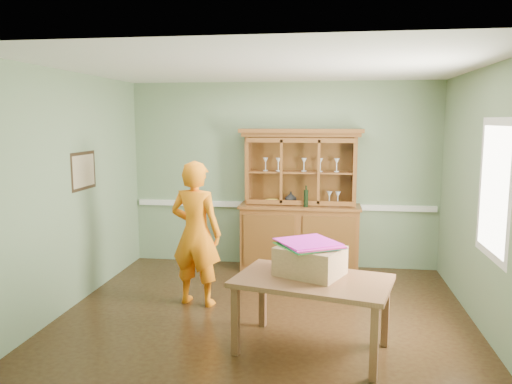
% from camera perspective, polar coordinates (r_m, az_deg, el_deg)
% --- Properties ---
extents(floor, '(4.50, 4.50, 0.00)m').
position_cam_1_polar(floor, '(5.74, 1.05, -13.81)').
color(floor, '#3F2A14').
rests_on(floor, ground).
extents(ceiling, '(4.50, 4.50, 0.00)m').
position_cam_1_polar(ceiling, '(5.35, 1.13, 14.10)').
color(ceiling, white).
rests_on(ceiling, wall_back).
extents(wall_back, '(4.50, 0.00, 4.50)m').
position_cam_1_polar(wall_back, '(7.35, 3.05, 1.95)').
color(wall_back, gray).
rests_on(wall_back, floor).
extents(wall_left, '(0.00, 4.00, 4.00)m').
position_cam_1_polar(wall_left, '(6.08, -20.44, 0.12)').
color(wall_left, gray).
rests_on(wall_left, floor).
extents(wall_right, '(0.00, 4.00, 4.00)m').
position_cam_1_polar(wall_right, '(5.57, 24.72, -0.83)').
color(wall_right, gray).
rests_on(wall_right, floor).
extents(wall_front, '(4.50, 0.00, 4.50)m').
position_cam_1_polar(wall_front, '(3.44, -3.13, -5.30)').
color(wall_front, gray).
rests_on(wall_front, floor).
extents(chair_rail, '(4.41, 0.05, 0.08)m').
position_cam_1_polar(chair_rail, '(7.39, 3.00, -1.54)').
color(chair_rail, white).
rests_on(chair_rail, wall_back).
extents(framed_map, '(0.03, 0.60, 0.46)m').
position_cam_1_polar(framed_map, '(6.31, -19.07, 2.30)').
color(framed_map, black).
rests_on(framed_map, wall_left).
extents(window_panel, '(0.03, 0.96, 1.36)m').
position_cam_1_polar(window_panel, '(5.26, 25.51, 0.28)').
color(window_panel, white).
rests_on(window_panel, wall_right).
extents(china_hutch, '(1.73, 0.57, 2.03)m').
position_cam_1_polar(china_hutch, '(7.20, 5.02, -3.31)').
color(china_hutch, brown).
rests_on(china_hutch, floor).
extents(dining_table, '(1.56, 1.15, 0.70)m').
position_cam_1_polar(dining_table, '(4.73, 6.46, -10.74)').
color(dining_table, brown).
rests_on(dining_table, floor).
extents(cardboard_box, '(0.71, 0.66, 0.27)m').
position_cam_1_polar(cardboard_box, '(4.78, 6.20, -7.82)').
color(cardboard_box, tan).
rests_on(cardboard_box, dining_table).
extents(kite_stack, '(0.69, 0.69, 0.04)m').
position_cam_1_polar(kite_stack, '(4.76, 6.07, -5.93)').
color(kite_stack, green).
rests_on(kite_stack, cardboard_box).
extents(person, '(0.68, 0.52, 1.70)m').
position_cam_1_polar(person, '(5.85, -6.88, -4.71)').
color(person, orange).
rests_on(person, floor).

